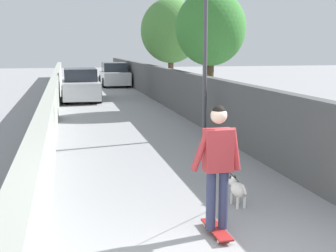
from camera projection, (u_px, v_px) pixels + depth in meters
ground_plane at (115, 110)px, 18.49m from camera, size 80.00×80.00×0.00m
wall_left at (53, 101)px, 15.93m from camera, size 48.00×0.30×1.29m
fence_right at (184, 94)px, 16.95m from camera, size 48.00×0.30×1.63m
tree_right_near at (211, 28)px, 17.78m from camera, size 2.79×2.79×4.78m
tree_right_mid at (171, 31)px, 23.48m from camera, size 3.15×3.15×5.07m
lamp_post at (205, 31)px, 12.30m from camera, size 0.36×0.36×4.34m
skateboard at (217, 230)px, 6.17m from camera, size 0.80×0.21×0.08m
person_skateboarder at (218, 158)px, 5.99m from camera, size 0.23×0.71×1.70m
dog at (237, 189)px, 7.28m from camera, size 1.33×0.83×1.06m
car_near at (81, 86)px, 21.60m from camera, size 3.95×1.80×1.54m
car_far at (114, 75)px, 29.95m from camera, size 4.26×1.80×1.54m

